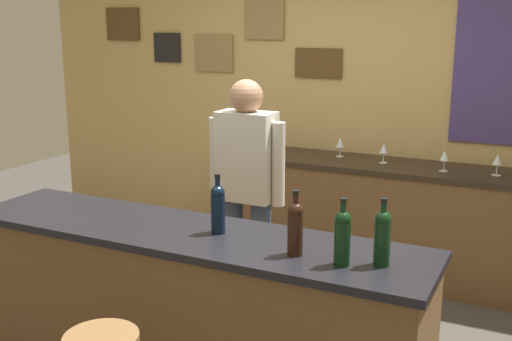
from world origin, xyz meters
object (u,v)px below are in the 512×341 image
wine_bottle_a (218,207)px  wine_glass_c (445,156)px  wine_bottle_b (295,226)px  wine_glass_d (498,160)px  wine_bottle_d (382,236)px  bartender (247,188)px  coffee_mug (256,145)px  wine_glass_b (384,149)px  wine_glass_a (340,143)px  wine_bottle_c (342,236)px

wine_bottle_a → wine_glass_c: size_ratio=1.97×
wine_bottle_b → wine_glass_d: size_ratio=1.97×
wine_bottle_d → wine_glass_c: 2.01m
bartender → coffee_mug: bearing=113.8°
coffee_mug → wine_glass_b: bearing=-0.2°
wine_glass_c → wine_glass_a: bearing=170.3°
wine_glass_a → coffee_mug: 0.73m
wine_bottle_c → wine_glass_d: wine_bottle_c is taller
wine_bottle_d → wine_glass_b: wine_bottle_d is taller
wine_bottle_d → wine_glass_a: (-0.92, 2.15, -0.05)m
wine_bottle_a → wine_glass_c: 2.10m
wine_bottle_d → coffee_mug: bearing=128.2°
wine_bottle_a → coffee_mug: size_ratio=2.45×
wine_bottle_d → wine_bottle_b: bearing=-172.8°
wine_bottle_a → wine_glass_d: bearing=60.3°
wine_bottle_c → wine_glass_c: size_ratio=1.97×
wine_bottle_b → wine_bottle_c: (0.23, -0.03, 0.00)m
wine_glass_a → wine_glass_c: size_ratio=1.00×
wine_bottle_a → wine_bottle_d: bearing=-4.1°
bartender → coffee_mug: 1.35m
wine_bottle_d → wine_glass_c: (-0.08, 2.01, -0.05)m
wine_bottle_b → wine_glass_c: size_ratio=1.97×
wine_bottle_b → wine_glass_d: 2.20m
wine_glass_b → wine_bottle_b: bearing=-85.8°
bartender → wine_glass_a: 1.32m
wine_bottle_c → wine_glass_b: size_ratio=1.97×
wine_glass_d → coffee_mug: (-1.92, 0.04, -0.06)m
bartender → wine_glass_a: bearing=82.3°
wine_glass_b → coffee_mug: 1.10m
wine_glass_b → wine_glass_c: same height
bartender → wine_bottle_b: size_ratio=5.29×
wine_bottle_b → wine_glass_b: 2.14m
bartender → wine_glass_a: size_ratio=10.45×
wine_bottle_a → wine_bottle_d: same height
wine_glass_c → wine_bottle_d: bearing=-87.7°
coffee_mug → wine_bottle_d: bearing=-51.8°
wine_bottle_c → wine_glass_a: bearing=108.9°
bartender → wine_glass_d: size_ratio=10.45×
wine_bottle_a → coffee_mug: bearing=111.2°
wine_bottle_c → wine_bottle_a: bearing=169.0°
bartender → wine_glass_b: 1.35m
wine_bottle_a → wine_bottle_b: bearing=-13.3°
wine_bottle_b → wine_glass_c: wine_bottle_b is taller
wine_bottle_c → wine_glass_d: 2.16m
wine_glass_c → wine_bottle_c: bearing=-92.1°
wine_bottle_b → wine_glass_c: bearing=81.5°
wine_bottle_b → wine_glass_d: (0.67, 2.09, -0.05)m
wine_bottle_d → coffee_mug: size_ratio=2.45×
wine_bottle_d → bartender: bearing=142.3°
wine_bottle_c → wine_bottle_d: (0.16, 0.08, 0.00)m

